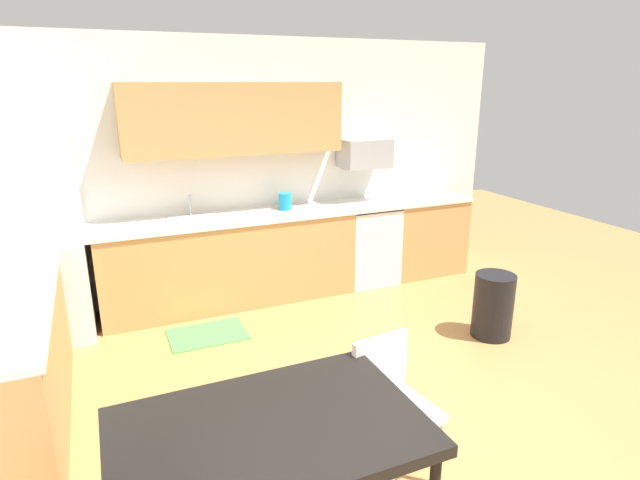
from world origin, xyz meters
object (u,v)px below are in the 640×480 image
refrigerator (37,244)px  microwave (365,153)px  dining_table (269,438)px  kettle (285,202)px  oven_range (367,243)px  trash_bin (493,306)px  chair_near_table (391,398)px

refrigerator → microwave: 3.40m
dining_table → kettle: (1.25, 3.20, 0.31)m
oven_range → trash_bin: 1.76m
refrigerator → oven_range: refrigerator is taller
kettle → refrigerator: bearing=-176.9°
refrigerator → kettle: 2.37m
microwave → chair_near_table: bearing=-115.3°
microwave → oven_range: bearing=-90.0°
oven_range → chair_near_table: 3.16m
chair_near_table → microwave: bearing=64.7°
refrigerator → trash_bin: 4.11m
dining_table → refrigerator: bearing=109.9°
chair_near_table → dining_table: bearing=-159.6°
refrigerator → oven_range: 3.37m
oven_range → dining_table: size_ratio=0.65×
refrigerator → chair_near_table: refrigerator is taller
refrigerator → kettle: refrigerator is taller
oven_range → refrigerator: bearing=-178.6°
dining_table → chair_near_table: size_ratio=1.65×
trash_bin → chair_near_table: bearing=-147.5°
microwave → dining_table: (-2.23, -3.25, -0.77)m
microwave → chair_near_table: microwave is taller
refrigerator → trash_bin: size_ratio=2.97×
oven_range → microwave: microwave is taller
dining_table → kettle: 3.45m
oven_range → kettle: 1.13m
chair_near_table → trash_bin: size_ratio=1.42×
microwave → trash_bin: (0.38, -1.81, -1.18)m
chair_near_table → trash_bin: (1.77, 1.13, -0.20)m
dining_table → trash_bin: bearing=28.9°
oven_range → microwave: size_ratio=1.69×
trash_bin → microwave: bearing=101.9°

